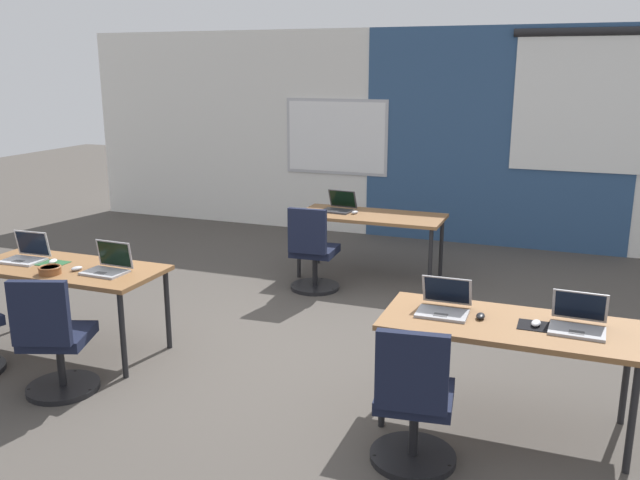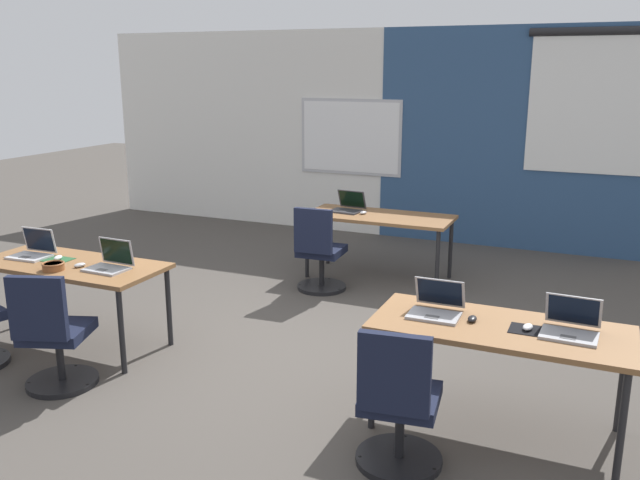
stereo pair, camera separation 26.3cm
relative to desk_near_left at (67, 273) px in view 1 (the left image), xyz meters
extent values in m
plane|color=#47423D|center=(1.75, 0.60, -0.66)|extent=(24.00, 24.00, 0.00)
cube|color=silver|center=(1.75, 4.80, 0.74)|extent=(10.00, 0.20, 2.80)
cube|color=#2D4C75|center=(2.82, 4.69, 0.74)|extent=(3.39, 0.01, 2.80)
cube|color=#B7B7BC|center=(0.68, 4.69, 0.69)|extent=(1.48, 0.02, 1.04)
cube|color=white|center=(0.68, 4.68, 0.69)|extent=(1.40, 0.02, 0.96)
cube|color=white|center=(4.02, 4.67, 1.19)|extent=(2.00, 0.02, 1.61)
cylinder|color=black|center=(4.02, 4.67, 2.04)|extent=(2.10, 0.10, 0.10)
cube|color=brown|center=(0.00, 0.00, 0.04)|extent=(1.60, 0.70, 0.04)
cylinder|color=black|center=(0.74, -0.30, -0.32)|extent=(0.04, 0.04, 0.68)
cylinder|color=black|center=(-0.74, 0.30, -0.32)|extent=(0.04, 0.04, 0.68)
cylinder|color=black|center=(0.74, 0.30, -0.32)|extent=(0.04, 0.04, 0.68)
cube|color=brown|center=(3.50, 0.00, 0.04)|extent=(1.60, 0.70, 0.04)
cylinder|color=black|center=(2.76, -0.30, -0.32)|extent=(0.04, 0.04, 0.68)
cylinder|color=black|center=(4.24, -0.30, -0.32)|extent=(0.04, 0.04, 0.68)
cylinder|color=black|center=(2.76, 0.30, -0.32)|extent=(0.04, 0.04, 0.68)
cylinder|color=black|center=(4.24, 0.30, -0.32)|extent=(0.04, 0.04, 0.68)
cube|color=brown|center=(1.75, 2.80, 0.04)|extent=(1.60, 0.70, 0.04)
cylinder|color=black|center=(1.01, 2.50, -0.32)|extent=(0.04, 0.04, 0.68)
cylinder|color=black|center=(2.49, 2.50, -0.32)|extent=(0.04, 0.04, 0.68)
cylinder|color=black|center=(1.01, 3.10, -0.32)|extent=(0.04, 0.04, 0.68)
cylinder|color=black|center=(2.49, 3.10, -0.32)|extent=(0.04, 0.04, 0.68)
cube|color=#B7B7BC|center=(-0.44, -0.02, 0.07)|extent=(0.34, 0.25, 0.02)
cube|color=#4C4C4F|center=(-0.44, -0.07, 0.08)|extent=(0.09, 0.06, 0.00)
cube|color=#B7B7BC|center=(-0.44, 0.11, 0.19)|extent=(0.33, 0.06, 0.22)
cube|color=black|center=(-0.44, 0.11, 0.19)|extent=(0.30, 0.05, 0.19)
cube|color=#23512D|center=(-0.16, 0.03, 0.06)|extent=(0.22, 0.19, 0.00)
ellipsoid|color=silver|center=(-0.16, 0.03, 0.08)|extent=(0.08, 0.11, 0.03)
sphere|color=black|center=(-0.37, -0.44, -0.64)|extent=(0.04, 0.04, 0.04)
cube|color=#333338|center=(1.35, 2.80, 0.07)|extent=(0.35, 0.26, 0.02)
cube|color=#4C4C4F|center=(1.35, 2.75, 0.08)|extent=(0.10, 0.07, 0.00)
cube|color=#333338|center=(1.37, 2.95, 0.18)|extent=(0.34, 0.12, 0.21)
cube|color=black|center=(1.37, 2.95, 0.18)|extent=(0.30, 0.10, 0.18)
ellipsoid|color=#B2B2B7|center=(1.57, 2.77, 0.08)|extent=(0.08, 0.11, 0.03)
cylinder|color=black|center=(1.32, 2.19, -0.64)|extent=(0.52, 0.52, 0.04)
cylinder|color=black|center=(1.32, 2.19, -0.45)|extent=(0.06, 0.06, 0.34)
cube|color=black|center=(1.32, 2.19, -0.24)|extent=(0.46, 0.46, 0.08)
cube|color=black|center=(1.34, 1.94, 0.03)|extent=(0.40, 0.08, 0.46)
sphere|color=black|center=(1.31, 2.42, -0.64)|extent=(0.04, 0.04, 0.04)
sphere|color=black|center=(1.55, 2.13, -0.64)|extent=(0.04, 0.04, 0.04)
sphere|color=black|center=(1.11, 2.10, -0.64)|extent=(0.04, 0.04, 0.04)
cube|color=#9E9EA3|center=(3.91, -0.02, 0.07)|extent=(0.34, 0.24, 0.02)
cube|color=#4C4C4F|center=(3.90, -0.07, 0.08)|extent=(0.09, 0.06, 0.00)
cube|color=#9E9EA3|center=(3.91, 0.14, 0.18)|extent=(0.33, 0.10, 0.21)
cube|color=black|center=(3.91, 0.13, 0.18)|extent=(0.30, 0.08, 0.18)
cube|color=black|center=(3.66, 0.00, 0.06)|extent=(0.22, 0.19, 0.00)
ellipsoid|color=silver|center=(3.66, 0.00, 0.08)|extent=(0.07, 0.11, 0.03)
cube|color=#9E9EA3|center=(3.08, -0.01, 0.07)|extent=(0.33, 0.23, 0.02)
cube|color=#4C4C4F|center=(3.08, -0.06, 0.08)|extent=(0.09, 0.06, 0.00)
cube|color=#9E9EA3|center=(3.07, 0.14, 0.18)|extent=(0.33, 0.09, 0.21)
cube|color=black|center=(3.07, 0.14, 0.18)|extent=(0.30, 0.08, 0.18)
ellipsoid|color=black|center=(3.32, 0.01, 0.08)|extent=(0.06, 0.10, 0.03)
cylinder|color=black|center=(3.04, -0.61, -0.64)|extent=(0.52, 0.52, 0.04)
cylinder|color=black|center=(3.04, -0.61, -0.45)|extent=(0.06, 0.06, 0.34)
cube|color=black|center=(3.04, -0.61, -0.24)|extent=(0.49, 0.49, 0.08)
cube|color=black|center=(3.07, -0.86, 0.03)|extent=(0.40, 0.11, 0.46)
sphere|color=black|center=(3.02, -0.38, -0.64)|extent=(0.04, 0.04, 0.04)
sphere|color=black|center=(3.27, -0.66, -0.64)|extent=(0.04, 0.04, 0.04)
sphere|color=black|center=(2.83, -0.71, -0.64)|extent=(0.04, 0.04, 0.04)
cube|color=#9E9EA3|center=(0.42, -0.05, 0.07)|extent=(0.34, 0.24, 0.02)
cube|color=#4C4C4F|center=(0.41, -0.10, 0.08)|extent=(0.09, 0.06, 0.00)
cube|color=#9E9EA3|center=(0.42, 0.08, 0.19)|extent=(0.33, 0.05, 0.22)
cube|color=black|center=(0.42, 0.08, 0.19)|extent=(0.30, 0.04, 0.19)
ellipsoid|color=#B2B2B7|center=(0.15, -0.06, 0.08)|extent=(0.08, 0.11, 0.03)
cylinder|color=black|center=(0.44, -0.63, -0.64)|extent=(0.52, 0.52, 0.04)
cylinder|color=black|center=(0.44, -0.63, -0.45)|extent=(0.06, 0.06, 0.34)
cube|color=black|center=(0.44, -0.63, -0.24)|extent=(0.56, 0.56, 0.08)
cube|color=black|center=(0.52, -0.87, 0.03)|extent=(0.40, 0.19, 0.46)
sphere|color=black|center=(0.36, -0.41, -0.64)|extent=(0.04, 0.04, 0.04)
sphere|color=black|center=(0.67, -0.63, -0.64)|extent=(0.04, 0.04, 0.04)
sphere|color=black|center=(0.25, -0.78, -0.64)|extent=(0.04, 0.04, 0.04)
cylinder|color=brown|center=(0.02, -0.21, 0.09)|extent=(0.17, 0.17, 0.05)
torus|color=brown|center=(0.02, -0.21, 0.11)|extent=(0.18, 0.18, 0.02)
cylinder|color=gold|center=(0.02, -0.21, 0.11)|extent=(0.14, 0.14, 0.01)
camera|label=1|loc=(3.80, -4.18, 1.64)|focal=37.76mm
camera|label=2|loc=(4.04, -4.08, 1.64)|focal=37.76mm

